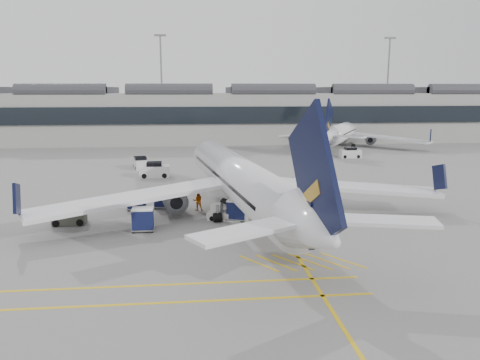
{
  "coord_description": "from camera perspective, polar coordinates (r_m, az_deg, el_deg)",
  "views": [
    {
      "loc": [
        2.62,
        -37.37,
        11.84
      ],
      "look_at": [
        6.71,
        2.84,
        4.0
      ],
      "focal_mm": 35.0,
      "sensor_mm": 36.0,
      "label": 1
    }
  ],
  "objects": [
    {
      "name": "ground",
      "position": [
        39.29,
        -9.42,
        -6.71
      ],
      "size": [
        220.0,
        220.0,
        0.0
      ],
      "primitive_type": "plane",
      "color": "gray",
      "rests_on": "ground"
    },
    {
      "name": "terminal",
      "position": [
        109.48,
        -7.23,
        7.91
      ],
      "size": [
        200.0,
        20.45,
        12.4
      ],
      "color": "#9E9E99",
      "rests_on": "ground"
    },
    {
      "name": "light_masts",
      "position": [
        123.48,
        -7.97,
        12.1
      ],
      "size": [
        113.0,
        0.6,
        25.45
      ],
      "color": "slate",
      "rests_on": "ground"
    },
    {
      "name": "apron_markings",
      "position": [
        49.38,
        2.97,
        -2.9
      ],
      "size": [
        0.25,
        60.0,
        0.01
      ],
      "primitive_type": "cube",
      "color": "gold",
      "rests_on": "ground"
    },
    {
      "name": "airliner_main",
      "position": [
        44.36,
        0.13,
        -0.08
      ],
      "size": [
        38.61,
        42.46,
        11.33
      ],
      "rotation": [
        0.0,
        0.0,
        0.14
      ],
      "color": "white",
      "rests_on": "ground"
    },
    {
      "name": "airliner_far",
      "position": [
        102.04,
        12.52,
        5.76
      ],
      "size": [
        31.77,
        35.05,
        10.29
      ],
      "rotation": [
        0.0,
        0.0,
        -0.5
      ],
      "color": "white",
      "rests_on": "ground"
    },
    {
      "name": "belt_loader",
      "position": [
        43.33,
        -1.54,
        -4.11
      ],
      "size": [
        4.84,
        2.55,
        1.92
      ],
      "rotation": [
        0.0,
        0.0,
        -0.28
      ],
      "color": "beige",
      "rests_on": "ground"
    },
    {
      "name": "baggage_cart_a",
      "position": [
        42.96,
        -0.33,
        -3.59
      ],
      "size": [
        2.23,
        2.04,
        1.93
      ],
      "rotation": [
        0.0,
        0.0,
        -0.34
      ],
      "color": "gray",
      "rests_on": "ground"
    },
    {
      "name": "baggage_cart_b",
      "position": [
        40.61,
        -11.76,
        -4.64
      ],
      "size": [
        1.92,
        1.59,
        1.99
      ],
      "rotation": [
        0.0,
        0.0,
        0.02
      ],
      "color": "gray",
      "rests_on": "ground"
    },
    {
      "name": "baggage_cart_c",
      "position": [
        47.73,
        -12.49,
        -2.46
      ],
      "size": [
        1.91,
        1.66,
        1.8
      ],
      "rotation": [
        0.0,
        0.0,
        -0.16
      ],
      "color": "gray",
      "rests_on": "ground"
    },
    {
      "name": "baggage_cart_d",
      "position": [
        48.04,
        -9.42,
        -2.31
      ],
      "size": [
        1.8,
        1.55,
        1.72
      ],
      "rotation": [
        0.0,
        0.0,
        -0.13
      ],
      "color": "gray",
      "rests_on": "ground"
    },
    {
      "name": "ramp_agent_a",
      "position": [
        43.6,
        -0.16,
        -3.41
      ],
      "size": [
        0.87,
        0.85,
        2.01
      ],
      "primitive_type": "imported",
      "rotation": [
        0.0,
        0.0,
        0.72
      ],
      "color": "#F5420C",
      "rests_on": "ground"
    },
    {
      "name": "ramp_agent_b",
      "position": [
        46.69,
        -5.17,
        -2.5
      ],
      "size": [
        1.04,
        0.86,
        1.98
      ],
      "primitive_type": "imported",
      "rotation": [
        0.0,
        0.0,
        3.26
      ],
      "color": "orange",
      "rests_on": "ground"
    },
    {
      "name": "pushback_tug",
      "position": [
        44.53,
        -20.07,
        -4.2
      ],
      "size": [
        2.87,
        1.85,
        1.56
      ],
      "rotation": [
        0.0,
        0.0,
        0.05
      ],
      "color": "#4B4C40",
      "rests_on": "ground"
    },
    {
      "name": "safety_cone_nose",
      "position": [
        62.0,
        0.12,
        0.21
      ],
      "size": [
        0.37,
        0.37,
        0.52
      ],
      "primitive_type": "cone",
      "color": "#F24C0A",
      "rests_on": "ground"
    },
    {
      "name": "safety_cone_engine",
      "position": [
        45.9,
        11.77,
        -3.85
      ],
      "size": [
        0.4,
        0.4,
        0.56
      ],
      "primitive_type": "cone",
      "color": "#F24C0A",
      "rests_on": "ground"
    },
    {
      "name": "service_van_left",
      "position": [
        65.19,
        -10.39,
        1.16
      ],
      "size": [
        4.13,
        2.18,
        2.08
      ],
      "rotation": [
        0.0,
        0.0,
        0.04
      ],
      "color": "silver",
      "rests_on": "ground"
    },
    {
      "name": "service_van_mid",
      "position": [
        72.54,
        -12.05,
        2.01
      ],
      "size": [
        2.69,
        3.97,
        1.86
      ],
      "rotation": [
        0.0,
        0.0,
        1.83
      ],
      "color": "silver",
      "rests_on": "ground"
    },
    {
      "name": "service_van_right",
      "position": [
        84.78,
        13.3,
        3.22
      ],
      "size": [
        3.62,
        1.84,
        1.85
      ],
      "rotation": [
        0.0,
        0.0,
        -0.0
      ],
      "color": "silver",
      "rests_on": "ground"
    }
  ]
}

